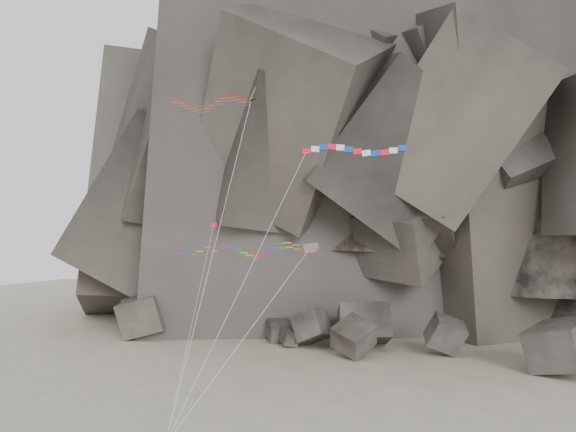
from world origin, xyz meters
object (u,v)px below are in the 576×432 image
(parafoil_kite, at_px, (238,249))
(delta_kite, at_px, (206,103))
(pennant_kite, at_px, (206,257))
(banner_kite, at_px, (352,152))

(parafoil_kite, bearing_deg, delta_kite, 146.91)
(parafoil_kite, distance_m, pennant_kite, 2.81)
(banner_kite, relative_size, parafoil_kite, 1.61)
(delta_kite, xyz_separation_m, banner_kite, (14.19, -0.09, -5.40))
(banner_kite, xyz_separation_m, parafoil_kite, (-9.13, -3.88, -8.48))
(delta_kite, distance_m, parafoil_kite, 15.29)
(banner_kite, height_order, parafoil_kite, banner_kite)
(pennant_kite, bearing_deg, banner_kite, 20.57)
(delta_kite, relative_size, parafoil_kite, 2.03)
(banner_kite, bearing_deg, delta_kite, 169.23)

